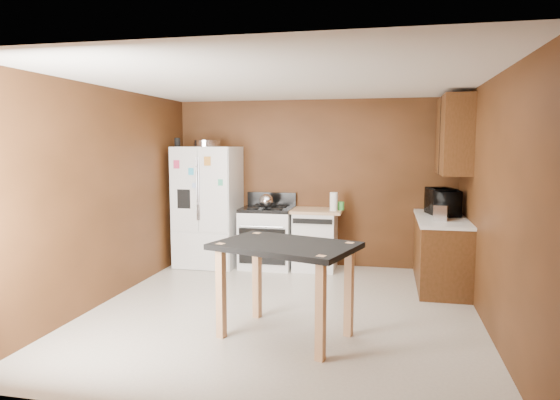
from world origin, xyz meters
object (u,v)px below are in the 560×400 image
(toaster, at_px, (442,212))
(island, at_px, (285,257))
(paper_towel, at_px, (334,202))
(dishwasher, at_px, (315,239))
(roasting_pan, at_px, (207,143))
(kettle, at_px, (266,201))
(pen_cup, at_px, (177,142))
(green_canister, at_px, (341,206))
(gas_range, at_px, (267,237))
(microwave, at_px, (443,203))
(refrigerator, at_px, (208,206))

(toaster, xyz_separation_m, island, (-1.59, -1.91, -0.22))
(paper_towel, relative_size, island, 0.18)
(paper_towel, distance_m, dishwasher, 0.64)
(roasting_pan, xyz_separation_m, kettle, (0.91, 0.01, -0.84))
(pen_cup, height_order, island, pen_cup)
(roasting_pan, bearing_deg, dishwasher, 3.01)
(kettle, distance_m, green_canister, 1.09)
(gas_range, bearing_deg, paper_towel, -3.28)
(paper_towel, xyz_separation_m, dishwasher, (-0.27, 0.08, -0.57))
(pen_cup, distance_m, kettle, 1.59)
(toaster, distance_m, microwave, 0.46)
(kettle, xyz_separation_m, green_canister, (1.09, 0.09, -0.05))
(gas_range, xyz_separation_m, island, (0.81, -2.62, 0.31))
(dishwasher, distance_m, island, 2.67)
(paper_towel, bearing_deg, island, -94.03)
(green_canister, distance_m, toaster, 1.53)
(pen_cup, xyz_separation_m, green_canister, (2.41, 0.22, -0.92))
(paper_towel, bearing_deg, dishwasher, 163.47)
(kettle, xyz_separation_m, refrigerator, (-0.91, -0.01, -0.10))
(gas_range, height_order, dishwasher, gas_range)
(paper_towel, xyz_separation_m, island, (-0.18, -2.56, -0.25))
(microwave, height_order, dishwasher, microwave)
(kettle, relative_size, green_canister, 1.76)
(pen_cup, relative_size, toaster, 0.49)
(pen_cup, xyz_separation_m, toaster, (3.74, -0.53, -0.87))
(dishwasher, relative_size, island, 0.61)
(green_canister, bearing_deg, roasting_pan, -177.08)
(roasting_pan, xyz_separation_m, dishwasher, (1.63, 0.09, -1.40))
(toaster, bearing_deg, island, -116.29)
(gas_range, distance_m, dishwasher, 0.72)
(kettle, bearing_deg, green_canister, 4.70)
(refrigerator, distance_m, dishwasher, 1.69)
(dishwasher, bearing_deg, green_canister, 2.50)
(roasting_pan, bearing_deg, toaster, -11.14)
(paper_towel, relative_size, dishwasher, 0.29)
(toaster, bearing_deg, paper_towel, 168.68)
(paper_towel, xyz_separation_m, microwave, (1.47, -0.20, 0.04))
(gas_range, bearing_deg, toaster, -16.54)
(roasting_pan, xyz_separation_m, gas_range, (0.91, 0.06, -1.39))
(refrigerator, height_order, gas_range, refrigerator)
(kettle, relative_size, toaster, 0.78)
(dishwasher, bearing_deg, kettle, -174.19)
(kettle, bearing_deg, refrigerator, -179.27)
(gas_range, bearing_deg, pen_cup, -172.20)
(island, bearing_deg, pen_cup, 131.32)
(pen_cup, xyz_separation_m, refrigerator, (0.42, 0.12, -0.97))
(paper_towel, height_order, toaster, paper_towel)
(toaster, bearing_deg, gas_range, 177.10)
(paper_towel, relative_size, green_canister, 2.20)
(green_canister, bearing_deg, paper_towel, -132.46)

